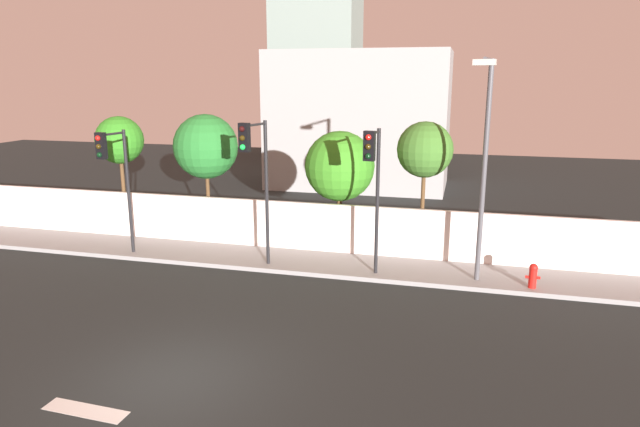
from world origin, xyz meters
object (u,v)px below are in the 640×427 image
traffic_light_center (114,166)px  roadside_tree_midleft (206,147)px  traffic_light_right (255,164)px  fire_hydrant (533,275)px  street_lamp_curbside (484,155)px  roadside_tree_midright (340,166)px  traffic_light_left (373,172)px  roadside_tree_rightmost (425,150)px  roadside_tree_leftmost (119,141)px

traffic_light_center → roadside_tree_midleft: bearing=63.4°
traffic_light_right → fire_hydrant: size_ratio=6.36×
roadside_tree_midleft → traffic_light_center: bearing=-116.6°
street_lamp_curbside → roadside_tree_midright: street_lamp_curbside is taller
traffic_light_left → roadside_tree_rightmost: bearing=69.3°
traffic_light_center → roadside_tree_rightmost: size_ratio=0.91×
traffic_light_right → traffic_light_center: bearing=180.0°
street_lamp_curbside → roadside_tree_midleft: 11.06m
traffic_light_center → roadside_tree_rightmost: (10.45, 3.58, 0.46)m
roadside_tree_rightmost → street_lamp_curbside: bearing=-56.6°
traffic_light_right → roadside_tree_rightmost: size_ratio=1.00×
traffic_light_left → roadside_tree_leftmost: same height
roadside_tree_leftmost → fire_hydrant: bearing=-10.8°
traffic_light_left → traffic_light_center: size_ratio=1.06×
fire_hydrant → roadside_tree_leftmost: (-16.24, 3.09, 3.35)m
fire_hydrant → roadside_tree_midright: (-6.81, 3.09, 2.64)m
traffic_light_center → roadside_tree_rightmost: 11.05m
traffic_light_right → roadside_tree_rightmost: (5.17, 3.58, 0.17)m
traffic_light_right → fire_hydrant: 9.40m
fire_hydrant → street_lamp_curbside: bearing=176.8°
roadside_tree_midleft → roadside_tree_midright: 5.54m
street_lamp_curbside → roadside_tree_midleft: (-10.64, 2.99, -0.42)m
street_lamp_curbside → roadside_tree_leftmost: (-14.56, 2.99, -0.28)m
traffic_light_center → street_lamp_curbside: 12.46m
roadside_tree_rightmost → fire_hydrant: bearing=-40.1°
traffic_light_center → roadside_tree_leftmost: bearing=120.8°
traffic_light_right → roadside_tree_midright: (2.02, 3.58, -0.55)m
roadside_tree_leftmost → traffic_light_right: bearing=-25.8°
street_lamp_curbside → roadside_tree_leftmost: bearing=168.4°
traffic_light_left → roadside_tree_midleft: bearing=154.7°
roadside_tree_leftmost → roadside_tree_rightmost: (12.58, 0.00, 0.00)m
street_lamp_curbside → roadside_tree_midleft: street_lamp_curbside is taller
roadside_tree_leftmost → street_lamp_curbside: bearing=-11.6°
roadside_tree_leftmost → roadside_tree_midright: (9.43, -0.00, -0.71)m
traffic_light_center → traffic_light_right: (5.28, -0.00, 0.29)m
traffic_light_right → roadside_tree_midleft: 5.00m
fire_hydrant → roadside_tree_leftmost: 16.87m
traffic_light_left → roadside_tree_midright: (-1.84, 3.47, -0.42)m
roadside_tree_midleft → traffic_light_left: bearing=-25.3°
traffic_light_center → fire_hydrant: (14.11, 0.49, -2.90)m
traffic_light_center → roadside_tree_leftmost: size_ratio=0.92×
street_lamp_curbside → roadside_tree_leftmost: street_lamp_curbside is taller
traffic_light_right → roadside_tree_midleft: (-3.49, 3.58, 0.03)m
roadside_tree_rightmost → traffic_light_center: bearing=-161.1°
traffic_light_center → fire_hydrant: size_ratio=5.81×
fire_hydrant → traffic_light_center: bearing=-178.0°
traffic_light_center → roadside_tree_rightmost: roadside_tree_rightmost is taller
traffic_light_left → roadside_tree_leftmost: 11.79m
traffic_light_left → roadside_tree_rightmost: roadside_tree_rightmost is taller
traffic_light_right → street_lamp_curbside: (7.15, 0.59, 0.44)m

